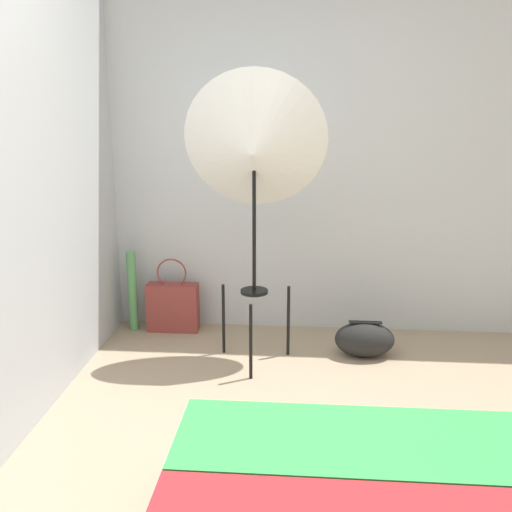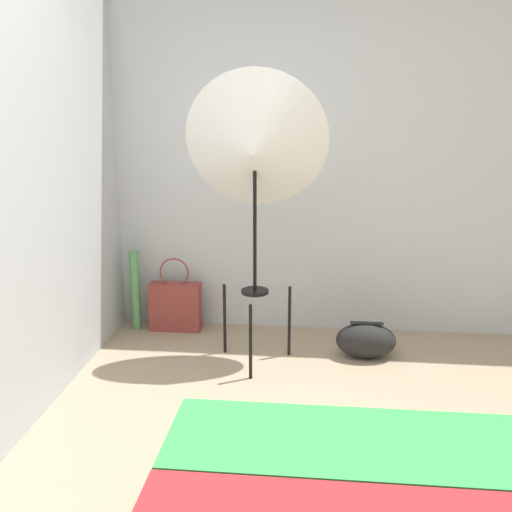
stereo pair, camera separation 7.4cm
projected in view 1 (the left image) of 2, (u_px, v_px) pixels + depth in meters
The scene contains 6 objects.
wall_back at pixel (295, 144), 4.03m from camera, with size 8.00×0.05×2.60m.
wall_side_left at pixel (42, 158), 3.07m from camera, with size 0.05×8.00×2.60m.
photo_umbrella at pixel (254, 148), 3.42m from camera, with size 0.85×0.49×1.77m.
tote_bag at pixel (173, 306), 4.22m from camera, with size 0.36×0.12×0.53m.
duffel_bag at pixel (364, 339), 3.80m from camera, with size 0.38×0.23×0.23m.
paper_roll at pixel (132, 291), 4.20m from camera, with size 0.07×0.07×0.57m.
Camera 1 is at (0.07, -1.99, 1.59)m, focal length 42.00 mm.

